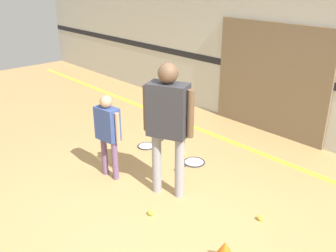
% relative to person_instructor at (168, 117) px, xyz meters
% --- Properties ---
extents(ground_plane, '(16.00, 16.00, 0.00)m').
position_rel_person_instructor_xyz_m(ground_plane, '(0.24, -0.22, -1.03)').
color(ground_plane, tan).
extents(wall_back, '(16.00, 0.07, 3.20)m').
position_rel_person_instructor_xyz_m(wall_back, '(0.24, 2.66, 0.57)').
color(wall_back, beige).
rests_on(wall_back, ground_plane).
extents(wall_panel, '(2.10, 0.05, 1.84)m').
position_rel_person_instructor_xyz_m(wall_panel, '(-0.32, 2.60, -0.10)').
color(wall_panel, '#756047').
rests_on(wall_panel, ground_plane).
extents(floor_stripe, '(14.40, 0.10, 0.01)m').
position_rel_person_instructor_xyz_m(floor_stripe, '(0.24, 1.79, -1.02)').
color(floor_stripe, yellow).
rests_on(floor_stripe, ground_plane).
extents(person_instructor, '(0.58, 0.43, 1.66)m').
position_rel_person_instructor_xyz_m(person_instructor, '(0.00, 0.00, 0.00)').
color(person_instructor, gray).
rests_on(person_instructor, ground_plane).
extents(person_student_left, '(0.43, 0.22, 1.15)m').
position_rel_person_instructor_xyz_m(person_student_left, '(-0.83, -0.29, -0.31)').
color(person_student_left, '#6B4C70').
rests_on(person_student_left, ground_plane).
extents(racket_spare_on_floor, '(0.33, 0.55, 0.03)m').
position_rel_person_instructor_xyz_m(racket_spare_on_floor, '(-0.33, 0.81, -1.02)').
color(racket_spare_on_floor, '#28282D').
rests_on(racket_spare_on_floor, ground_plane).
extents(racket_second_spare, '(0.28, 0.51, 0.03)m').
position_rel_person_instructor_xyz_m(racket_second_spare, '(-1.22, 0.67, -1.02)').
color(racket_second_spare, '#28282D').
rests_on(racket_second_spare, ground_plane).
extents(tennis_ball_near_instructor, '(0.07, 0.07, 0.07)m').
position_rel_person_instructor_xyz_m(tennis_ball_near_instructor, '(0.21, -0.46, -0.99)').
color(tennis_ball_near_instructor, '#CCE038').
rests_on(tennis_ball_near_instructor, ground_plane).
extents(tennis_ball_by_spare_racket, '(0.07, 0.07, 0.07)m').
position_rel_person_instructor_xyz_m(tennis_ball_by_spare_racket, '(-0.59, 0.87, -0.99)').
color(tennis_ball_by_spare_racket, '#CCE038').
rests_on(tennis_ball_by_spare_racket, ground_plane).
extents(tennis_ball_stray_left, '(0.07, 0.07, 0.07)m').
position_rel_person_instructor_xyz_m(tennis_ball_stray_left, '(1.11, 0.38, -0.99)').
color(tennis_ball_stray_left, '#CCE038').
rests_on(tennis_ball_stray_left, ground_plane).
extents(training_cone, '(0.27, 0.27, 0.24)m').
position_rel_person_instructor_xyz_m(training_cone, '(1.26, -0.43, -0.90)').
color(training_cone, orange).
rests_on(training_cone, ground_plane).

